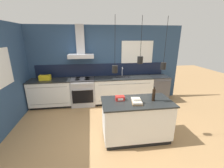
{
  "coord_description": "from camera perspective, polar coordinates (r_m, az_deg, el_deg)",
  "views": [
    {
      "loc": [
        -0.36,
        -3.15,
        2.23
      ],
      "look_at": [
        0.16,
        0.54,
        1.05
      ],
      "focal_mm": 24.0,
      "sensor_mm": 36.0,
      "label": 1
    }
  ],
  "objects": [
    {
      "name": "kitchen_island",
      "position": [
        3.48,
        9.15,
        -13.23
      ],
      "size": [
        1.51,
        0.78,
        0.91
      ],
      "color": "black",
      "rests_on": "ground_plane"
    },
    {
      "name": "wall_left",
      "position": [
        4.46,
        -35.36,
        2.35
      ],
      "size": [
        0.08,
        3.8,
        2.6
      ],
      "color": "navy",
      "rests_on": "ground_plane"
    },
    {
      "name": "counter_run_left",
      "position": [
        5.33,
        -22.17,
        -3.17
      ],
      "size": [
        1.32,
        0.64,
        0.91
      ],
      "color": "black",
      "rests_on": "ground_plane"
    },
    {
      "name": "book_stack",
      "position": [
        3.18,
        9.39,
        -6.57
      ],
      "size": [
        0.26,
        0.35,
        0.06
      ],
      "color": "olive",
      "rests_on": "kitchen_island"
    },
    {
      "name": "wall_back",
      "position": [
        5.23,
        -4.28,
        7.89
      ],
      "size": [
        5.6,
        2.47,
        2.6
      ],
      "color": "navy",
      "rests_on": "ground_plane"
    },
    {
      "name": "ground_plane",
      "position": [
        3.87,
        -1.23,
        -17.56
      ],
      "size": [
        16.0,
        16.0,
        0.0
      ],
      "primitive_type": "plane",
      "color": "#A87F51",
      "rests_on": "ground"
    },
    {
      "name": "counter_run_sink",
      "position": [
        5.26,
        4.15,
        -2.12
      ],
      "size": [
        1.98,
        0.64,
        1.23
      ],
      "color": "black",
      "rests_on": "ground_plane"
    },
    {
      "name": "bottle_on_island",
      "position": [
        3.32,
        15.59,
        -4.01
      ],
      "size": [
        0.07,
        0.07,
        0.32
      ],
      "color": "black",
      "rests_on": "kitchen_island"
    },
    {
      "name": "yellow_toolbox",
      "position": [
        5.21,
        -24.15,
        2.25
      ],
      "size": [
        0.34,
        0.18,
        0.19
      ],
      "color": "gold",
      "rests_on": "counter_run_left"
    },
    {
      "name": "oven_range",
      "position": [
        5.16,
        -10.93,
        -2.88
      ],
      "size": [
        0.77,
        0.66,
        0.91
      ],
      "color": "#B5B5BA",
      "rests_on": "ground_plane"
    },
    {
      "name": "red_supply_box",
      "position": [
        3.26,
        3.05,
        -5.41
      ],
      "size": [
        0.19,
        0.14,
        0.09
      ],
      "color": "red",
      "rests_on": "kitchen_island"
    },
    {
      "name": "dishwasher",
      "position": [
        5.66,
        17.06,
        -1.49
      ],
      "size": [
        0.62,
        0.65,
        0.91
      ],
      "color": "#4C4C51",
      "rests_on": "ground_plane"
    }
  ]
}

